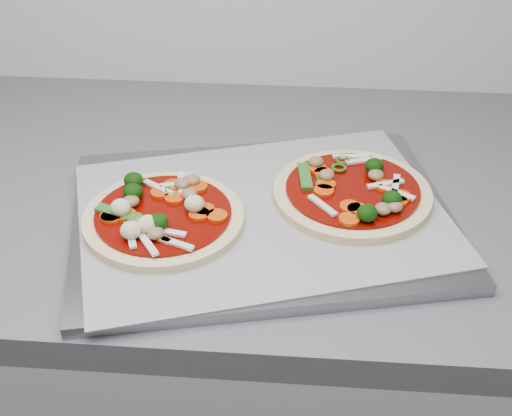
{
  "coord_description": "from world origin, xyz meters",
  "views": [
    {
      "loc": [
        -0.29,
        0.52,
        1.42
      ],
      "look_at": [
        -0.34,
        1.2,
        0.93
      ],
      "focal_mm": 50.0,
      "sensor_mm": 36.0,
      "label": 1
    }
  ],
  "objects": [
    {
      "name": "pizza_left",
      "position": [
        -0.45,
        1.19,
        0.93
      ],
      "size": [
        0.2,
        0.2,
        0.03
      ],
      "rotation": [
        0.0,
        0.0,
        0.06
      ],
      "color": "#F0DC92",
      "rests_on": "parchment"
    },
    {
      "name": "pizza_right",
      "position": [
        -0.22,
        1.25,
        0.93
      ],
      "size": [
        0.23,
        0.23,
        0.03
      ],
      "rotation": [
        0.0,
        0.0,
        -0.19
      ],
      "color": "#F0DC92",
      "rests_on": "parchment"
    },
    {
      "name": "parchment",
      "position": [
        -0.33,
        1.22,
        0.92
      ],
      "size": [
        0.51,
        0.43,
        0.0
      ],
      "primitive_type": "cube",
      "rotation": [
        0.0,
        0.0,
        0.31
      ],
      "color": "gray",
      "rests_on": "baking_tray"
    },
    {
      "name": "baking_tray",
      "position": [
        -0.33,
        1.22,
        0.91
      ],
      "size": [
        0.51,
        0.43,
        0.01
      ],
      "primitive_type": "cube",
      "rotation": [
        0.0,
        0.0,
        0.22
      ],
      "color": "gray",
      "rests_on": "countertop"
    }
  ]
}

